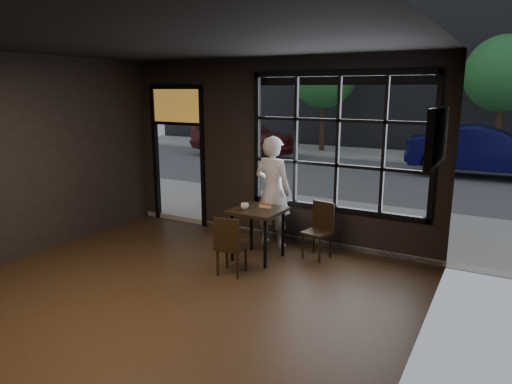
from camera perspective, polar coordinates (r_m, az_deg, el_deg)
The scene contains 17 objects.
floor at distance 5.80m, azimuth -14.74°, elevation -15.09°, with size 6.00×7.00×0.02m, color black.
ceiling at distance 5.18m, azimuth -16.84°, elevation 18.34°, with size 6.00×7.00×0.02m, color black.
wall_right at distance 3.83m, azimuth 18.15°, elevation -3.92°, with size 0.04×7.00×3.20m, color black.
window_frame at distance 7.59m, azimuth 10.19°, elevation 6.03°, with size 3.06×0.12×2.28m, color black.
stained_transom at distance 9.17m, azimuth -9.86°, elevation 10.61°, with size 1.20×0.06×0.70m, color orange.
street_asphalt at distance 27.99m, azimuth 21.78°, elevation 6.31°, with size 60.00×41.00×0.04m, color #545456.
cafe_table at distance 7.28m, azimuth 0.24°, elevation -5.24°, with size 0.76×0.76×0.83m, color black.
chair_near at distance 6.68m, azimuth -3.06°, elevation -6.61°, with size 0.39×0.39×0.89m, color black.
chair_window at distance 7.36m, azimuth 7.64°, elevation -4.85°, with size 0.39×0.39×0.90m, color black.
man at distance 7.78m, azimuth 2.13°, elevation 0.06°, with size 0.69×0.46×1.90m, color silver.
hotdog at distance 7.23m, azimuth 1.15°, elevation -1.74°, with size 0.20×0.08×0.06m, color tan, non-canonical shape.
cup at distance 7.14m, azimuth -1.42°, elevation -1.78°, with size 0.12×0.12×0.10m, color silver.
tv at distance 5.57m, azimuth 21.72°, elevation 6.50°, with size 0.12×1.10×0.65m, color black.
navy_car at distance 15.59m, azimuth 26.73°, elevation 4.67°, with size 1.57×4.50×1.48m, color #060734.
maroon_car at distance 18.30m, azimuth -1.56°, elevation 7.04°, with size 1.77×4.41×1.50m, color maroon.
tree_left at distance 19.70m, azimuth 8.48°, elevation 14.10°, with size 2.65×2.65×4.52m.
tree_right at distance 18.47m, azimuth 28.56°, elevation 12.81°, with size 2.64×2.64×4.51m.
Camera 1 is at (3.67, -3.62, 2.65)m, focal length 32.00 mm.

